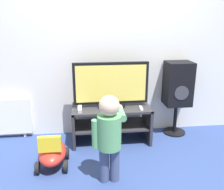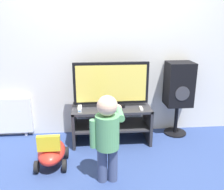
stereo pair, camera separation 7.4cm
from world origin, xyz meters
name	(u,v)px [view 1 (the left image)]	position (x,y,z in m)	size (l,w,h in m)	color
ground_plane	(113,149)	(0.00, 0.00, 0.00)	(16.00, 16.00, 0.00)	navy
wall_back	(108,43)	(0.00, 0.58, 1.30)	(10.00, 0.06, 2.60)	silver
tv_stand	(111,118)	(0.00, 0.25, 0.32)	(1.04, 0.50, 0.49)	#2D2D33
television	(111,85)	(0.00, 0.27, 0.79)	(0.99, 0.20, 0.59)	black
game_console	(80,109)	(-0.41, 0.14, 0.52)	(0.05, 0.18, 0.05)	white
remote_primary	(141,108)	(0.38, 0.12, 0.51)	(0.04, 0.13, 0.03)	white
child	(109,132)	(-0.12, -0.63, 0.55)	(0.36, 0.52, 0.94)	#3F4C72
speaker_tower	(178,86)	(0.95, 0.37, 0.72)	(0.36, 0.32, 1.06)	black
ride_on_toy	(52,153)	(-0.73, -0.30, 0.17)	(0.34, 0.52, 0.44)	red
radiator	(5,117)	(-1.46, 0.51, 0.31)	(0.71, 0.08, 0.57)	white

